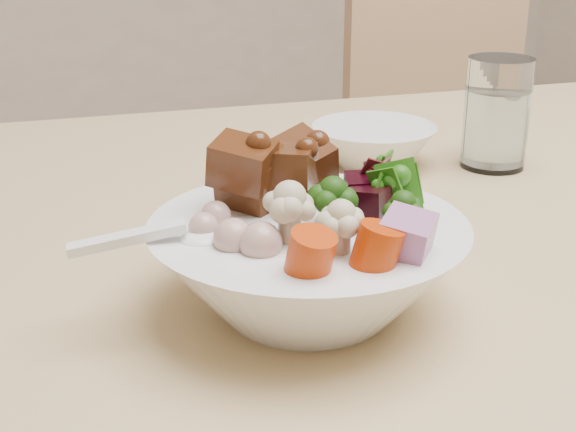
% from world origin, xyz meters
% --- Properties ---
extents(chair_far, '(0.42, 0.42, 0.85)m').
position_xyz_m(chair_far, '(0.13, 0.76, 0.48)').
color(chair_far, tan).
rests_on(chair_far, ground).
extents(food_bowl, '(0.21, 0.21, 0.11)m').
position_xyz_m(food_bowl, '(-0.60, 0.06, 0.78)').
color(food_bowl, white).
rests_on(food_bowl, dining_table).
extents(soup_spoon, '(0.11, 0.05, 0.02)m').
position_xyz_m(soup_spoon, '(-0.68, 0.07, 0.80)').
color(soup_spoon, white).
rests_on(soup_spoon, food_bowl).
extents(water_glass, '(0.07, 0.07, 0.11)m').
position_xyz_m(water_glass, '(-0.28, 0.24, 0.79)').
color(water_glass, white).
rests_on(water_glass, dining_table).
extents(side_bowl, '(0.13, 0.13, 0.04)m').
position_xyz_m(side_bowl, '(-0.38, 0.30, 0.76)').
color(side_bowl, white).
rests_on(side_bowl, dining_table).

